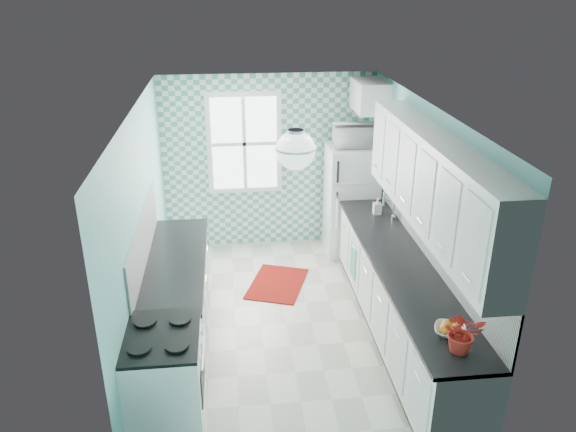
{
  "coord_description": "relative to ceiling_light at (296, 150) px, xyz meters",
  "views": [
    {
      "loc": [
        -0.58,
        -5.42,
        3.71
      ],
      "look_at": [
        0.05,
        0.25,
        1.25
      ],
      "focal_mm": 35.0,
      "sensor_mm": 36.0,
      "label": 1
    }
  ],
  "objects": [
    {
      "name": "stove",
      "position": [
        -1.2,
        -0.67,
        -1.82
      ],
      "size": [
        0.64,
        0.8,
        0.96
      ],
      "rotation": [
        0.0,
        0.0,
        0.01
      ],
      "color": "white",
      "rests_on": "floor"
    },
    {
      "name": "upper_cabinet_fridge",
      "position": [
        1.3,
        2.63,
        -0.07
      ],
      "size": [
        0.4,
        0.74,
        0.4
      ],
      "primitive_type": "cube",
      "color": "white",
      "rests_on": "wall_right"
    },
    {
      "name": "ceiling",
      "position": [
        0.0,
        0.8,
        0.19
      ],
      "size": [
        3.0,
        4.4,
        0.02
      ],
      "primitive_type": "cube",
      "color": "white",
      "rests_on": "wall_back"
    },
    {
      "name": "window",
      "position": [
        -0.35,
        2.96,
        -0.77
      ],
      "size": [
        1.04,
        0.05,
        1.44
      ],
      "color": "white",
      "rests_on": "wall_back"
    },
    {
      "name": "wall_right",
      "position": [
        1.51,
        0.8,
        -1.07
      ],
      "size": [
        0.02,
        4.4,
        2.5
      ],
      "primitive_type": "cube",
      "color": "#79CBC7",
      "rests_on": "floor"
    },
    {
      "name": "backsplash_left",
      "position": [
        -1.49,
        0.73,
        -1.13
      ],
      "size": [
        0.02,
        2.15,
        0.51
      ],
      "primitive_type": "cube",
      "color": "white",
      "rests_on": "wall_left"
    },
    {
      "name": "fridge",
      "position": [
        1.11,
        2.58,
        -1.54
      ],
      "size": [
        0.68,
        0.68,
        1.57
      ],
      "rotation": [
        0.0,
        0.0,
        -0.04
      ],
      "color": "white",
      "rests_on": "floor"
    },
    {
      "name": "floor",
      "position": [
        0.0,
        0.8,
        -2.33
      ],
      "size": [
        3.0,
        4.4,
        0.02
      ],
      "primitive_type": "cube",
      "color": "silver",
      "rests_on": "ground"
    },
    {
      "name": "ceiling_light",
      "position": [
        0.0,
        0.0,
        0.0
      ],
      "size": [
        0.34,
        0.34,
        0.35
      ],
      "color": "silver",
      "rests_on": "ceiling"
    },
    {
      "name": "countertop_left",
      "position": [
        -1.19,
        0.73,
        -1.4
      ],
      "size": [
        0.63,
        2.15,
        0.04
      ],
      "primitive_type": "cube",
      "color": "black",
      "rests_on": "base_cabinets_left"
    },
    {
      "name": "wall_front",
      "position": [
        0.0,
        -1.41,
        -1.07
      ],
      "size": [
        3.0,
        0.02,
        2.5
      ],
      "primitive_type": "cube",
      "color": "#79CBC7",
      "rests_on": "floor"
    },
    {
      "name": "accent_wall",
      "position": [
        0.0,
        2.99,
        -1.07
      ],
      "size": [
        3.0,
        0.01,
        2.5
      ],
      "primitive_type": "cube",
      "color": "#4CA18B",
      "rests_on": "wall_back"
    },
    {
      "name": "base_cabinets_right",
      "position": [
        1.2,
        0.4,
        -1.87
      ],
      "size": [
        0.6,
        3.6,
        0.9
      ],
      "primitive_type": "cube",
      "color": "white",
      "rests_on": "floor"
    },
    {
      "name": "rug",
      "position": [
        -0.02,
        1.72,
        -2.32
      ],
      "size": [
        0.92,
        1.09,
        0.01
      ],
      "primitive_type": "cube",
      "rotation": [
        0.0,
        0.0,
        -0.34
      ],
      "color": "maroon",
      "rests_on": "floor"
    },
    {
      "name": "upper_cabinets_right",
      "position": [
        1.33,
        0.2,
        -0.42
      ],
      "size": [
        0.33,
        3.2,
        0.9
      ],
      "primitive_type": "cube",
      "color": "white",
      "rests_on": "wall_right"
    },
    {
      "name": "countertop_right",
      "position": [
        1.19,
        0.4,
        -1.4
      ],
      "size": [
        0.63,
        3.6,
        0.04
      ],
      "primitive_type": "cube",
      "color": "black",
      "rests_on": "base_cabinets_right"
    },
    {
      "name": "sink",
      "position": [
        1.2,
        1.52,
        -1.39
      ],
      "size": [
        0.57,
        0.48,
        0.53
      ],
      "rotation": [
        0.0,
        0.0,
        0.03
      ],
      "color": "silver",
      "rests_on": "countertop_right"
    },
    {
      "name": "fruit_bowl",
      "position": [
        1.2,
        -0.87,
        -1.35
      ],
      "size": [
        0.34,
        0.34,
        0.06
      ],
      "primitive_type": "imported",
      "rotation": [
        0.0,
        0.0,
        -0.42
      ],
      "color": "white",
      "rests_on": "countertop_right"
    },
    {
      "name": "soap_bottle",
      "position": [
        1.25,
        1.71,
        -1.28
      ],
      "size": [
        0.1,
        0.1,
        0.21
      ],
      "primitive_type": "imported",
      "rotation": [
        0.0,
        0.0,
        0.01
      ],
      "color": "#B1BFCB",
      "rests_on": "countertop_right"
    },
    {
      "name": "wall_left",
      "position": [
        -1.51,
        0.8,
        -1.07
      ],
      "size": [
        0.02,
        4.4,
        2.5
      ],
      "primitive_type": "cube",
      "color": "#79CBC7",
      "rests_on": "floor"
    },
    {
      "name": "wall_back",
      "position": [
        0.0,
        3.01,
        -1.07
      ],
      "size": [
        3.0,
        0.02,
        2.5
      ],
      "primitive_type": "cube",
      "color": "#79CBC7",
      "rests_on": "floor"
    },
    {
      "name": "base_cabinets_left",
      "position": [
        -1.2,
        0.73,
        -1.87
      ],
      "size": [
        0.6,
        2.15,
        0.9
      ],
      "primitive_type": "cube",
      "color": "white",
      "rests_on": "floor"
    },
    {
      "name": "microwave",
      "position": [
        1.11,
        2.58,
        -0.6
      ],
      "size": [
        0.57,
        0.41,
        0.3
      ],
      "primitive_type": "imported",
      "rotation": [
        0.0,
        0.0,
        3.08
      ],
      "color": "silver",
      "rests_on": "fridge"
    },
    {
      "name": "backsplash_right",
      "position": [
        1.49,
        0.4,
        -1.13
      ],
      "size": [
        0.02,
        3.6,
        0.51
      ],
      "primitive_type": "cube",
      "color": "white",
      "rests_on": "wall_right"
    },
    {
      "name": "dish_towel",
      "position": [
        0.89,
        1.33,
        -1.84
      ],
      "size": [
        0.06,
        0.27,
        0.41
      ],
      "primitive_type": "cube",
      "rotation": [
        0.0,
        0.0,
        -0.16
      ],
      "color": "teal",
      "rests_on": "base_cabinets_right"
    },
    {
      "name": "potted_plant",
      "position": [
        1.2,
        -1.1,
        -1.21
      ],
      "size": [
        0.34,
        0.3,
        0.35
      ],
      "primitive_type": "imported",
      "rotation": [
        0.0,
        0.0,
        -0.08
      ],
      "color": "#9F0C0F",
      "rests_on": "countertop_right"
    }
  ]
}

